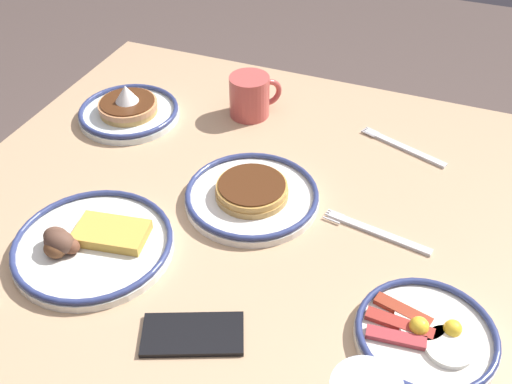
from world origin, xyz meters
TOP-DOWN VIEW (x-y plane):
  - dining_table at (0.00, 0.00)m, footprint 1.13×0.95m
  - plate_near_main at (0.37, -0.16)m, footprint 0.21×0.21m
  - plate_center_pancakes at (0.02, -0.00)m, footprint 0.24×0.24m
  - plate_far_companion at (0.22, 0.21)m, footprint 0.26×0.26m
  - plate_far_side at (-0.32, 0.19)m, footprint 0.20×0.20m
  - coffee_mug at (0.13, -0.27)m, footprint 0.10×0.10m
  - cell_phone at (-0.01, 0.30)m, footprint 0.16×0.12m
  - fork_near at (-0.21, 0.00)m, footprint 0.19×0.05m
  - fork_far at (-0.20, -0.26)m, footprint 0.18×0.08m

SIDE VIEW (x-z plane):
  - dining_table at x=0.00m, z-range 0.28..1.01m
  - fork_near at x=-0.21m, z-range 0.74..0.74m
  - fork_far at x=-0.20m, z-range 0.74..0.74m
  - cell_phone at x=-0.01m, z-range 0.74..0.75m
  - plate_far_side at x=-0.32m, z-range 0.73..0.77m
  - plate_far_companion at x=0.22m, z-range 0.72..0.78m
  - plate_center_pancakes at x=0.02m, z-range 0.73..0.77m
  - plate_near_main at x=0.37m, z-range 0.72..0.79m
  - coffee_mug at x=0.13m, z-range 0.74..0.83m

